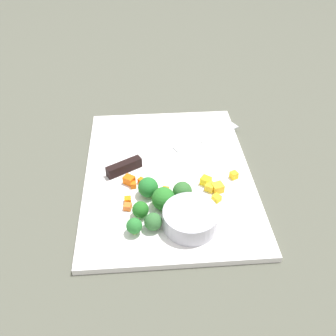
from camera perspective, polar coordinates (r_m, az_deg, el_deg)
name	(u,v)px	position (r m, az deg, el deg)	size (l,w,h in m)	color
ground_plane	(168,176)	(0.75, 0.00, -1.28)	(4.00, 4.00, 0.00)	#535548
cutting_board	(168,174)	(0.75, 0.00, -0.94)	(0.44, 0.33, 0.01)	white
prep_bowl	(190,218)	(0.63, 3.44, -7.69)	(0.09, 0.09, 0.03)	#B3B3BF
chef_knife	(151,157)	(0.77, -2.53, 1.69)	(0.18, 0.30, 0.02)	silver
carrot_dice_0	(133,185)	(0.71, -5.30, -2.57)	(0.01, 0.01, 0.01)	orange
carrot_dice_1	(165,190)	(0.70, -0.39, -3.43)	(0.01, 0.01, 0.01)	orange
carrot_dice_2	(128,200)	(0.68, -6.17, -4.91)	(0.01, 0.01, 0.01)	orange
carrot_dice_3	(129,180)	(0.72, -5.95, -1.83)	(0.02, 0.02, 0.02)	orange
carrot_dice_4	(128,207)	(0.67, -6.18, -5.88)	(0.01, 0.01, 0.01)	orange
carrot_dice_5	(142,181)	(0.72, -4.05, -2.01)	(0.01, 0.01, 0.01)	orange
pepper_dice_0	(217,198)	(0.69, 7.42, -4.59)	(0.01, 0.01, 0.01)	yellow
pepper_dice_1	(234,175)	(0.74, 10.02, -1.08)	(0.01, 0.01, 0.01)	yellow
pepper_dice_2	(218,188)	(0.71, 7.58, -2.99)	(0.02, 0.02, 0.02)	yellow
pepper_dice_3	(206,181)	(0.72, 5.79, -1.97)	(0.02, 0.02, 0.02)	yellow
pepper_dice_4	(210,187)	(0.71, 6.49, -2.88)	(0.02, 0.02, 0.01)	yellow
broccoli_floret_0	(182,191)	(0.68, 2.20, -3.58)	(0.04, 0.04, 0.04)	#98C265
broccoli_floret_1	(141,210)	(0.65, -4.21, -6.37)	(0.03, 0.03, 0.03)	#82C363
broccoli_floret_2	(134,226)	(0.62, -5.17, -8.81)	(0.03, 0.03, 0.03)	#98C061
broccoli_floret_3	(153,222)	(0.63, -2.27, -8.21)	(0.03, 0.03, 0.03)	#95BF56
broccoli_floret_4	(148,187)	(0.68, -3.06, -2.98)	(0.04, 0.04, 0.04)	#94B457
broccoli_floret_5	(163,199)	(0.66, -0.70, -4.73)	(0.04, 0.04, 0.04)	#8EAC66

